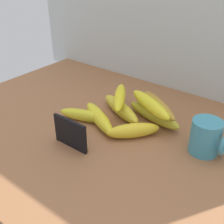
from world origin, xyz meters
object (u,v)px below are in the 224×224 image
at_px(banana_0, 99,118).
at_px(banana_1, 85,115).
at_px(banana_3, 121,109).
at_px(banana_5, 120,97).
at_px(chalkboard_sign, 71,134).
at_px(banana_6, 150,104).
at_px(banana_7, 159,105).
at_px(banana_2, 153,115).
at_px(banana_4, 133,130).
at_px(coffee_mug, 207,137).

height_order(banana_0, banana_1, banana_0).
bearing_deg(banana_3, banana_5, 169.30).
xyz_separation_m(chalkboard_sign, banana_0, (-0.01, 0.13, -0.02)).
xyz_separation_m(banana_1, banana_6, (0.16, 0.11, 0.04)).
bearing_deg(banana_7, banana_2, -167.05).
distance_m(banana_4, banana_5, 0.14).
height_order(banana_5, banana_7, banana_5).
bearing_deg(banana_7, coffee_mug, -18.14).
bearing_deg(banana_4, coffee_mug, 16.94).
bearing_deg(banana_4, banana_2, 89.10).
xyz_separation_m(banana_1, banana_3, (0.07, 0.10, 0.00)).
relative_size(banana_1, banana_5, 0.91).
xyz_separation_m(banana_0, banana_4, (0.12, 0.00, 0.00)).
height_order(banana_1, banana_3, banana_3).
distance_m(banana_2, banana_7, 0.04).
xyz_separation_m(banana_1, banana_5, (0.06, 0.10, 0.04)).
xyz_separation_m(banana_2, banana_4, (-0.00, -0.11, -0.00)).
bearing_deg(coffee_mug, banana_2, 164.01).
height_order(banana_3, banana_4, banana_3).
relative_size(banana_6, banana_7, 1.04).
xyz_separation_m(coffee_mug, banana_2, (-0.19, 0.05, -0.03)).
xyz_separation_m(coffee_mug, banana_1, (-0.36, -0.07, -0.03)).
bearing_deg(banana_3, banana_0, -103.49).
relative_size(chalkboard_sign, banana_5, 0.61).
relative_size(coffee_mug, banana_1, 0.56).
height_order(chalkboard_sign, banana_6, chalkboard_sign).
height_order(banana_1, banana_2, banana_2).
distance_m(banana_0, banana_7, 0.18).
distance_m(banana_2, banana_4, 0.11).
relative_size(banana_0, banana_5, 1.07).
bearing_deg(banana_1, chalkboard_sign, -63.38).
bearing_deg(banana_5, banana_1, -122.88).
bearing_deg(banana_6, banana_0, -139.06).
distance_m(chalkboard_sign, banana_0, 0.14).
bearing_deg(banana_5, banana_0, -99.89).
xyz_separation_m(banana_4, banana_7, (0.02, 0.11, 0.04)).
relative_size(coffee_mug, banana_5, 0.51).
height_order(banana_2, banana_7, banana_7).
distance_m(banana_2, banana_6, 0.04).
xyz_separation_m(banana_4, banana_6, (-0.00, 0.10, 0.04)).
bearing_deg(chalkboard_sign, banana_5, 89.76).
xyz_separation_m(coffee_mug, banana_6, (-0.19, 0.04, 0.02)).
relative_size(banana_1, banana_4, 1.08).
distance_m(banana_1, banana_3, 0.12).
bearing_deg(banana_3, banana_6, 9.90).
bearing_deg(banana_0, banana_6, 40.94).
height_order(banana_0, banana_3, banana_3).
bearing_deg(banana_7, banana_5, -165.06).
distance_m(banana_0, banana_5, 0.10).
bearing_deg(banana_5, banana_7, 14.94).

